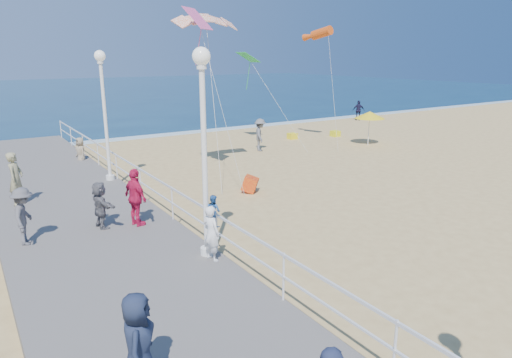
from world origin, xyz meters
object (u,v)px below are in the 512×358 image
lamp_post_mid (204,133)px  beach_umbrella (370,115)px  spectator_6 (16,179)px  beach_chair_right (335,134)px  beach_walker_c (81,152)px  box_kite (250,186)px  spectator_5 (100,205)px  beach_walker_b (359,110)px  beach_walker_a (260,135)px  toddler_held (213,211)px  spectator_4 (138,343)px  woman_holding_toddler (211,233)px  lamp_post_far (104,103)px  spectator_2 (24,216)px  beach_chair_left (292,136)px  spectator_3 (136,197)px

lamp_post_mid → beach_umbrella: size_ratio=2.49×
spectator_6 → beach_chair_right: spectator_6 is taller
beach_walker_c → beach_chair_right: (17.11, -0.24, -0.56)m
box_kite → spectator_5: bearing=147.8°
beach_walker_b → beach_umbrella: size_ratio=0.81×
beach_walker_a → box_kite: 8.64m
toddler_held → spectator_4: (-3.30, -3.75, -0.44)m
woman_holding_toddler → beach_umbrella: size_ratio=0.69×
lamp_post_mid → lamp_post_far: (0.00, 9.00, 0.00)m
spectator_5 → beach_walker_b: 30.16m
spectator_2 → beach_umbrella: bearing=-53.6°
spectator_5 → box_kite: size_ratio=2.42×
beach_umbrella → beach_walker_b: bearing=47.8°
lamp_post_far → box_kite: (4.68, -3.74, -3.36)m
toddler_held → spectator_5: (-1.91, 3.74, -0.54)m
spectator_6 → beach_chair_left: size_ratio=3.44×
spectator_5 → spectator_6: 4.29m
spectator_4 → spectator_6: (-0.47, 11.35, 0.11)m
lamp_post_far → beach_umbrella: lamp_post_far is taller
spectator_3 → beach_chair_right: bearing=-73.0°
box_kite → beach_umbrella: (11.87, 4.72, 1.61)m
toddler_held → spectator_6: (-3.78, 7.60, -0.32)m
lamp_post_mid → beach_walker_c: (-0.11, 13.76, -2.90)m
spectator_4 → spectator_6: spectator_6 is taller
spectator_6 → beach_walker_a: spectator_6 is taller
lamp_post_mid → spectator_4: bearing=-128.9°
spectator_3 → beach_walker_c: bearing=-17.2°
beach_walker_c → spectator_6: bearing=-39.7°
beach_chair_right → spectator_2: bearing=-154.2°
spectator_4 → beach_chair_left: 25.02m
spectator_4 → beach_walker_b: (27.53, 22.53, -0.37)m
spectator_2 → beach_walker_c: bearing=-1.6°
toddler_held → beach_umbrella: bearing=-71.8°
spectator_2 → spectator_6: 3.99m
spectator_6 → beach_chair_right: bearing=-44.6°
lamp_post_mid → beach_walker_b: lamp_post_mid is taller
beach_walker_a → toddler_held: bearing=171.1°
beach_walker_c → beach_umbrella: bearing=66.7°
beach_walker_a → lamp_post_mid: bearing=170.3°
spectator_5 → spectator_6: spectator_6 is taller
beach_chair_right → toddler_held: bearing=-140.9°
lamp_post_far → spectator_2: lamp_post_far is taller
spectator_6 → beach_chair_right: size_ratio=3.44×
spectator_3 → spectator_4: spectator_3 is taller
beach_walker_c → woman_holding_toddler: bearing=-10.2°
woman_holding_toddler → spectator_3: (-0.79, 3.48, 0.17)m
box_kite → spectator_6: bearing=118.6°
beach_walker_c → beach_chair_right: 17.12m
beach_walker_c → spectator_2: bearing=-30.6°
spectator_5 → beach_walker_a: size_ratio=0.75×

